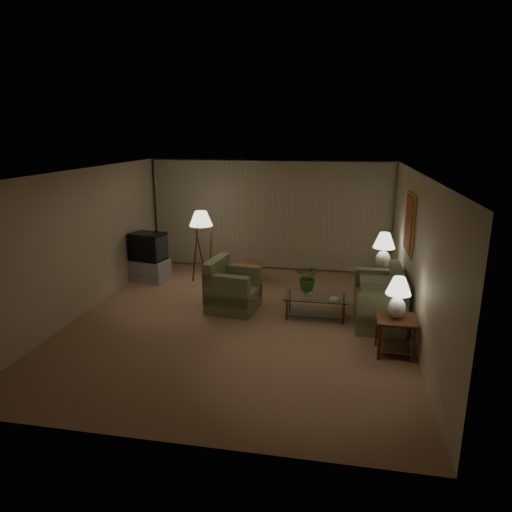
{
  "coord_description": "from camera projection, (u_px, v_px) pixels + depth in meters",
  "views": [
    {
      "loc": [
        1.71,
        -7.61,
        3.36
      ],
      "look_at": [
        0.2,
        0.6,
        1.07
      ],
      "focal_mm": 32.0,
      "sensor_mm": 36.0,
      "label": 1
    }
  ],
  "objects": [
    {
      "name": "ground",
      "position": [
        239.0,
        320.0,
        8.41
      ],
      "size": [
        7.0,
        7.0,
        0.0
      ],
      "primitive_type": "plane",
      "color": "#A9765D",
      "rests_on": "ground"
    },
    {
      "name": "book",
      "position": [
        330.0,
        298.0,
        8.3
      ],
      "size": [
        0.18,
        0.23,
        0.02
      ],
      "primitive_type": "imported",
      "rotation": [
        0.0,
        0.0,
        -0.12
      ],
      "color": "olive",
      "rests_on": "coffee_table"
    },
    {
      "name": "table_lamp_far",
      "position": [
        384.0,
        248.0,
        9.32
      ],
      "size": [
        0.45,
        0.45,
        0.77
      ],
      "color": "white",
      "rests_on": "side_table_far"
    },
    {
      "name": "side_table_near",
      "position": [
        395.0,
        329.0,
        7.03
      ],
      "size": [
        0.59,
        0.59,
        0.6
      ],
      "color": "#39210F",
      "rests_on": "ground"
    },
    {
      "name": "coffee_table",
      "position": [
        316.0,
        303.0,
        8.47
      ],
      "size": [
        1.17,
        0.64,
        0.41
      ],
      "color": "silver",
      "rests_on": "ground"
    },
    {
      "name": "flowers",
      "position": [
        309.0,
        274.0,
        8.35
      ],
      "size": [
        0.58,
        0.55,
        0.52
      ],
      "primitive_type": "imported",
      "rotation": [
        0.0,
        0.0,
        -0.37
      ],
      "color": "#447333",
      "rests_on": "vase"
    },
    {
      "name": "side_table_far",
      "position": [
        381.0,
        278.0,
        9.5
      ],
      "size": [
        0.49,
        0.41,
        0.6
      ],
      "color": "#39210F",
      "rests_on": "ground"
    },
    {
      "name": "room_shell",
      "position": [
        256.0,
        212.0,
        9.37
      ],
      "size": [
        6.04,
        7.02,
        2.72
      ],
      "color": "beige",
      "rests_on": "ground"
    },
    {
      "name": "armchair",
      "position": [
        233.0,
        290.0,
        8.82
      ],
      "size": [
        1.16,
        1.12,
        0.79
      ],
      "rotation": [
        0.0,
        0.0,
        1.44
      ],
      "color": "#7D8059",
      "rests_on": "ground"
    },
    {
      "name": "floor_lamp",
      "position": [
        202.0,
        245.0,
        10.44
      ],
      "size": [
        0.53,
        0.53,
        1.63
      ],
      "color": "#39210F",
      "rests_on": "ground"
    },
    {
      "name": "table_lamp_near",
      "position": [
        398.0,
        294.0,
        6.88
      ],
      "size": [
        0.38,
        0.38,
        0.66
      ],
      "color": "white",
      "rests_on": "side_table_near"
    },
    {
      "name": "crt_tv",
      "position": [
        148.0,
        246.0,
        10.42
      ],
      "size": [
        0.94,
        0.82,
        0.63
      ],
      "primitive_type": "cube",
      "rotation": [
        0.0,
        0.0,
        -0.21
      ],
      "color": "black",
      "rests_on": "tv_cabinet"
    },
    {
      "name": "vase",
      "position": [
        308.0,
        292.0,
        8.44
      ],
      "size": [
        0.18,
        0.18,
        0.15
      ],
      "primitive_type": "imported",
      "rotation": [
        0.0,
        0.0,
        0.23
      ],
      "color": "white",
      "rests_on": "coffee_table"
    },
    {
      "name": "ottoman",
      "position": [
        248.0,
        271.0,
        10.57
      ],
      "size": [
        0.7,
        0.7,
        0.44
      ],
      "primitive_type": "cylinder",
      "rotation": [
        0.0,
        0.0,
        -0.06
      ],
      "color": "#A15A36",
      "rests_on": "ground"
    },
    {
      "name": "sofa",
      "position": [
        378.0,
        300.0,
        8.35
      ],
      "size": [
        1.66,
        0.84,
        0.74
      ],
      "rotation": [
        0.0,
        0.0,
        -1.57
      ],
      "color": "#7D8059",
      "rests_on": "ground"
    },
    {
      "name": "tv_cabinet",
      "position": [
        150.0,
        270.0,
        10.57
      ],
      "size": [
        1.06,
        0.87,
        0.5
      ],
      "primitive_type": "cube",
      "rotation": [
        0.0,
        0.0,
        -0.21
      ],
      "color": "#969699",
      "rests_on": "ground"
    }
  ]
}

